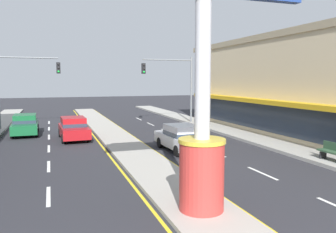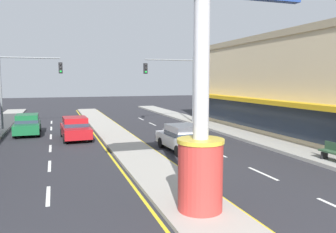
{
  "view_description": "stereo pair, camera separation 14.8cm",
  "coord_description": "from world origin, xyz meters",
  "px_view_note": "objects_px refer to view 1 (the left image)",
  "views": [
    {
      "loc": [
        -4.28,
        -3.17,
        4.12
      ],
      "look_at": [
        0.31,
        9.96,
        2.6
      ],
      "focal_mm": 36.09,
      "sensor_mm": 36.0,
      "label": 1
    },
    {
      "loc": [
        -4.14,
        -3.22,
        4.12
      ],
      "look_at": [
        0.31,
        9.96,
        2.6
      ],
      "focal_mm": 36.09,
      "sensor_mm": 36.0,
      "label": 2
    }
  ],
  "objects_px": {
    "district_sign": "(203,89)",
    "traffic_light_right_side": "(174,78)",
    "street_bench": "(334,152)",
    "sedan_mid_left_lane": "(74,128)",
    "storefront_right": "(321,86)",
    "sedan_near_left_lane": "(25,124)",
    "sedan_near_right_lane": "(181,138)",
    "traffic_light_left_side": "(22,78)"
  },
  "relations": [
    {
      "from": "sedan_mid_left_lane",
      "to": "traffic_light_right_side",
      "type": "bearing_deg",
      "value": 28.41
    },
    {
      "from": "sedan_near_left_lane",
      "to": "street_bench",
      "type": "xyz_separation_m",
      "value": [
        14.75,
        -14.64,
        -0.14
      ]
    },
    {
      "from": "traffic_light_left_side",
      "to": "street_bench",
      "type": "bearing_deg",
      "value": -48.9
    },
    {
      "from": "traffic_light_left_side",
      "to": "sedan_near_right_lane",
      "type": "relative_size",
      "value": 1.42
    },
    {
      "from": "sedan_near_right_lane",
      "to": "sedan_near_left_lane",
      "type": "distance_m",
      "value": 12.85
    },
    {
      "from": "district_sign",
      "to": "sedan_near_right_lane",
      "type": "xyz_separation_m",
      "value": [
        2.82,
        8.8,
        -3.07
      ]
    },
    {
      "from": "storefront_right",
      "to": "street_bench",
      "type": "xyz_separation_m",
      "value": [
        -6.29,
        -7.63,
        -3.04
      ]
    },
    {
      "from": "sedan_near_left_lane",
      "to": "storefront_right",
      "type": "bearing_deg",
      "value": -18.42
    },
    {
      "from": "sedan_near_left_lane",
      "to": "sedan_mid_left_lane",
      "type": "bearing_deg",
      "value": -43.88
    },
    {
      "from": "sedan_mid_left_lane",
      "to": "storefront_right",
      "type": "bearing_deg",
      "value": -12.2
    },
    {
      "from": "traffic_light_left_side",
      "to": "traffic_light_right_side",
      "type": "bearing_deg",
      "value": -3.48
    },
    {
      "from": "district_sign",
      "to": "sedan_near_right_lane",
      "type": "bearing_deg",
      "value": 72.23
    },
    {
      "from": "district_sign",
      "to": "traffic_light_right_side",
      "type": "height_order",
      "value": "district_sign"
    },
    {
      "from": "district_sign",
      "to": "storefront_right",
      "type": "relative_size",
      "value": 0.32
    },
    {
      "from": "district_sign",
      "to": "street_bench",
      "type": "relative_size",
      "value": 4.96
    },
    {
      "from": "traffic_light_left_side",
      "to": "sedan_near_left_lane",
      "type": "xyz_separation_m",
      "value": [
        0.28,
        -2.59,
        -3.46
      ]
    },
    {
      "from": "district_sign",
      "to": "street_bench",
      "type": "distance_m",
      "value": 9.81
    },
    {
      "from": "traffic_light_left_side",
      "to": "sedan_mid_left_lane",
      "type": "relative_size",
      "value": 1.42
    },
    {
      "from": "traffic_light_right_side",
      "to": "sedan_near_left_lane",
      "type": "xyz_separation_m",
      "value": [
        -12.52,
        -1.81,
        -3.46
      ]
    },
    {
      "from": "traffic_light_left_side",
      "to": "storefront_right",
      "type": "bearing_deg",
      "value": -24.24
    },
    {
      "from": "storefront_right",
      "to": "traffic_light_left_side",
      "type": "bearing_deg",
      "value": 155.76
    },
    {
      "from": "street_bench",
      "to": "sedan_mid_left_lane",
      "type": "bearing_deg",
      "value": 134.96
    },
    {
      "from": "traffic_light_right_side",
      "to": "sedan_near_right_lane",
      "type": "relative_size",
      "value": 1.42
    },
    {
      "from": "traffic_light_right_side",
      "to": "traffic_light_left_side",
      "type": "bearing_deg",
      "value": 176.52
    },
    {
      "from": "sedan_mid_left_lane",
      "to": "district_sign",
      "type": "bearing_deg",
      "value": -79.26
    },
    {
      "from": "district_sign",
      "to": "sedan_near_left_lane",
      "type": "bearing_deg",
      "value": 108.74
    },
    {
      "from": "storefront_right",
      "to": "street_bench",
      "type": "relative_size",
      "value": 15.72
    },
    {
      "from": "storefront_right",
      "to": "sedan_mid_left_lane",
      "type": "bearing_deg",
      "value": 167.8
    },
    {
      "from": "traffic_light_left_side",
      "to": "sedan_near_left_lane",
      "type": "height_order",
      "value": "traffic_light_left_side"
    },
    {
      "from": "district_sign",
      "to": "street_bench",
      "type": "bearing_deg",
      "value": 21.46
    },
    {
      "from": "traffic_light_right_side",
      "to": "sedan_mid_left_lane",
      "type": "bearing_deg",
      "value": -151.59
    },
    {
      "from": "district_sign",
      "to": "sedan_mid_left_lane",
      "type": "bearing_deg",
      "value": 100.74
    },
    {
      "from": "storefront_right",
      "to": "street_bench",
      "type": "height_order",
      "value": "storefront_right"
    },
    {
      "from": "district_sign",
      "to": "sedan_near_left_lane",
      "type": "relative_size",
      "value": 1.84
    },
    {
      "from": "storefront_right",
      "to": "sedan_near_right_lane",
      "type": "height_order",
      "value": "storefront_right"
    },
    {
      "from": "sedan_near_right_lane",
      "to": "traffic_light_right_side",
      "type": "bearing_deg",
      "value": 72.04
    },
    {
      "from": "storefront_right",
      "to": "sedan_near_right_lane",
      "type": "distance_m",
      "value": 12.64
    },
    {
      "from": "traffic_light_right_side",
      "to": "sedan_near_right_lane",
      "type": "height_order",
      "value": "traffic_light_right_side"
    },
    {
      "from": "traffic_light_right_side",
      "to": "sedan_near_left_lane",
      "type": "bearing_deg",
      "value": -171.75
    },
    {
      "from": "storefront_right",
      "to": "sedan_near_left_lane",
      "type": "height_order",
      "value": "storefront_right"
    },
    {
      "from": "sedan_near_right_lane",
      "to": "sedan_mid_left_lane",
      "type": "distance_m",
      "value": 8.28
    },
    {
      "from": "traffic_light_left_side",
      "to": "traffic_light_right_side",
      "type": "relative_size",
      "value": 1.0
    }
  ]
}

